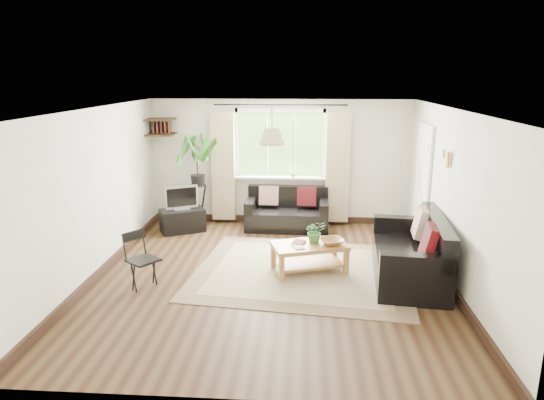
# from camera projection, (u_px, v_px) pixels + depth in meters

# --- Properties ---
(floor) EXTENTS (5.50, 5.50, 0.00)m
(floor) POSITION_uv_depth(u_px,v_px,m) (270.00, 277.00, 7.03)
(floor) COLOR black
(floor) RESTS_ON ground
(ceiling) EXTENTS (5.50, 5.50, 0.00)m
(ceiling) POSITION_uv_depth(u_px,v_px,m) (270.00, 109.00, 6.43)
(ceiling) COLOR white
(ceiling) RESTS_ON floor
(wall_back) EXTENTS (5.00, 0.02, 2.40)m
(wall_back) POSITION_uv_depth(u_px,v_px,m) (280.00, 162.00, 9.38)
(wall_back) COLOR silver
(wall_back) RESTS_ON floor
(wall_front) EXTENTS (5.00, 0.02, 2.40)m
(wall_front) POSITION_uv_depth(u_px,v_px,m) (247.00, 277.00, 4.07)
(wall_front) COLOR silver
(wall_front) RESTS_ON floor
(wall_left) EXTENTS (0.02, 5.50, 2.40)m
(wall_left) POSITION_uv_depth(u_px,v_px,m) (95.00, 194.00, 6.89)
(wall_left) COLOR silver
(wall_left) RESTS_ON floor
(wall_right) EXTENTS (0.02, 5.50, 2.40)m
(wall_right) POSITION_uv_depth(u_px,v_px,m) (454.00, 200.00, 6.56)
(wall_right) COLOR silver
(wall_right) RESTS_ON floor
(rug) EXTENTS (3.40, 3.01, 0.02)m
(rug) POSITION_uv_depth(u_px,v_px,m) (302.00, 271.00, 7.22)
(rug) COLOR beige
(rug) RESTS_ON floor
(window) EXTENTS (2.50, 0.16, 2.16)m
(window) POSITION_uv_depth(u_px,v_px,m) (280.00, 144.00, 9.26)
(window) COLOR white
(window) RESTS_ON wall_back
(door) EXTENTS (0.06, 0.96, 2.06)m
(door) POSITION_uv_depth(u_px,v_px,m) (421.00, 186.00, 8.26)
(door) COLOR silver
(door) RESTS_ON wall_right
(corner_shelf) EXTENTS (0.50, 0.50, 0.34)m
(corner_shelf) POSITION_uv_depth(u_px,v_px,m) (160.00, 127.00, 9.12)
(corner_shelf) COLOR black
(corner_shelf) RESTS_ON wall_back
(pendant_lamp) EXTENTS (0.36, 0.36, 0.54)m
(pendant_lamp) POSITION_uv_depth(u_px,v_px,m) (272.00, 132.00, 6.90)
(pendant_lamp) COLOR beige
(pendant_lamp) RESTS_ON ceiling
(wall_sconce) EXTENTS (0.12, 0.12, 0.28)m
(wall_sconce) POSITION_uv_depth(u_px,v_px,m) (446.00, 157.00, 6.72)
(wall_sconce) COLOR beige
(wall_sconce) RESTS_ON wall_right
(sofa_back) EXTENTS (1.56, 0.81, 0.73)m
(sofa_back) POSITION_uv_depth(u_px,v_px,m) (287.00, 210.00, 9.15)
(sofa_back) COLOR black
(sofa_back) RESTS_ON floor
(sofa_right) EXTENTS (1.94, 1.10, 0.87)m
(sofa_right) POSITION_uv_depth(u_px,v_px,m) (409.00, 250.00, 6.87)
(sofa_right) COLOR black
(sofa_right) RESTS_ON floor
(coffee_table) EXTENTS (1.20, 0.88, 0.44)m
(coffee_table) POSITION_uv_depth(u_px,v_px,m) (309.00, 258.00, 7.16)
(coffee_table) COLOR olive
(coffee_table) RESTS_ON floor
(table_plant) EXTENTS (0.37, 0.34, 0.34)m
(table_plant) POSITION_uv_depth(u_px,v_px,m) (315.00, 231.00, 7.13)
(table_plant) COLOR #306528
(table_plant) RESTS_ON coffee_table
(bowl) EXTENTS (0.44, 0.44, 0.08)m
(bowl) POSITION_uv_depth(u_px,v_px,m) (332.00, 242.00, 7.07)
(bowl) COLOR olive
(bowl) RESTS_ON coffee_table
(book_a) EXTENTS (0.21, 0.25, 0.02)m
(book_a) POSITION_uv_depth(u_px,v_px,m) (293.00, 247.00, 6.95)
(book_a) COLOR white
(book_a) RESTS_ON coffee_table
(book_b) EXTENTS (0.23, 0.28, 0.02)m
(book_b) POSITION_uv_depth(u_px,v_px,m) (293.00, 242.00, 7.16)
(book_b) COLOR #572523
(book_b) RESTS_ON coffee_table
(tv_stand) EXTENTS (0.91, 0.75, 0.42)m
(tv_stand) POSITION_uv_depth(u_px,v_px,m) (183.00, 220.00, 9.02)
(tv_stand) COLOR black
(tv_stand) RESTS_ON floor
(tv) EXTENTS (0.63, 0.46, 0.47)m
(tv) POSITION_uv_depth(u_px,v_px,m) (181.00, 197.00, 8.91)
(tv) COLOR #A5A5AA
(tv) RESTS_ON tv_stand
(palm_stand) EXTENTS (0.83, 0.83, 1.78)m
(palm_stand) POSITION_uv_depth(u_px,v_px,m) (198.00, 181.00, 9.17)
(palm_stand) COLOR black
(palm_stand) RESTS_ON floor
(folding_chair) EXTENTS (0.57, 0.57, 0.78)m
(folding_chair) POSITION_uv_depth(u_px,v_px,m) (143.00, 261.00, 6.58)
(folding_chair) COLOR black
(folding_chair) RESTS_ON floor
(sill_plant) EXTENTS (0.14, 0.10, 0.27)m
(sill_plant) POSITION_uv_depth(u_px,v_px,m) (293.00, 170.00, 9.28)
(sill_plant) COLOR #2D6023
(sill_plant) RESTS_ON window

